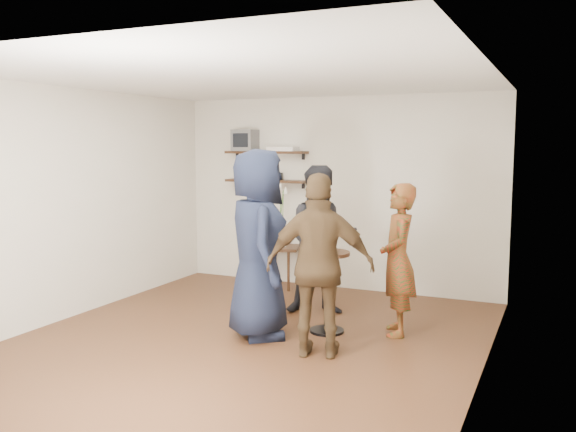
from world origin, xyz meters
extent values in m
cube|color=#3F2114|center=(0.00, 0.00, -0.02)|extent=(4.50, 5.00, 0.04)
cube|color=white|center=(0.00, 0.00, 2.62)|extent=(4.50, 5.00, 0.04)
cube|color=beige|center=(0.00, 2.52, 1.30)|extent=(4.50, 0.04, 2.60)
cube|color=beige|center=(0.00, -2.52, 1.30)|extent=(4.50, 0.04, 2.60)
cube|color=beige|center=(-2.27, 0.00, 1.30)|extent=(0.04, 5.00, 2.60)
cube|color=beige|center=(2.27, 0.00, 1.30)|extent=(0.04, 5.00, 2.60)
cube|color=black|center=(-1.00, 2.38, 1.85)|extent=(1.20, 0.25, 0.04)
cube|color=black|center=(-1.00, 2.38, 1.45)|extent=(1.20, 0.25, 0.04)
cube|color=#59595B|center=(-1.33, 2.38, 2.02)|extent=(0.32, 0.30, 0.30)
cube|color=silver|center=(-0.74, 2.38, 1.90)|extent=(0.40, 0.24, 0.06)
cube|color=black|center=(-0.88, 2.38, 1.52)|extent=(0.22, 0.10, 0.10)
cube|color=black|center=(-1.37, 2.42, 1.48)|extent=(0.30, 0.05, 0.03)
cube|color=black|center=(-0.68, 2.20, 0.55)|extent=(0.58, 0.58, 0.04)
cylinder|color=black|center=(-0.87, 2.01, 0.26)|extent=(0.04, 0.04, 0.53)
cylinder|color=black|center=(-0.49, 2.01, 0.26)|extent=(0.04, 0.04, 0.53)
cylinder|color=black|center=(-0.87, 2.39, 0.26)|extent=(0.04, 0.04, 0.53)
cylinder|color=black|center=(-0.49, 2.39, 0.26)|extent=(0.04, 0.04, 0.53)
cylinder|color=white|center=(-0.68, 2.20, 0.70)|extent=(0.13, 0.13, 0.27)
cylinder|color=#32651D|center=(-0.70, 2.20, 0.98)|extent=(0.01, 0.06, 0.50)
cone|color=white|center=(-0.74, 2.20, 1.29)|extent=(0.06, 0.08, 0.11)
cylinder|color=#32651D|center=(-0.67, 2.21, 1.01)|extent=(0.03, 0.05, 0.56)
cone|color=white|center=(-0.64, 2.23, 1.35)|extent=(0.10, 0.11, 0.12)
cylinder|color=#32651D|center=(-0.68, 2.19, 1.04)|extent=(0.09, 0.08, 0.61)
cone|color=white|center=(-0.68, 2.16, 1.40)|extent=(0.12, 0.11, 0.12)
cylinder|color=black|center=(0.62, 0.55, 0.84)|extent=(0.47, 0.47, 0.04)
cylinder|color=black|center=(0.62, 0.55, 0.42)|extent=(0.06, 0.06, 0.79)
cylinder|color=black|center=(0.62, 0.55, 0.01)|extent=(0.36, 0.36, 0.03)
cylinder|color=silver|center=(0.54, 0.53, 0.86)|extent=(0.06, 0.06, 0.00)
cylinder|color=silver|center=(0.54, 0.53, 0.91)|extent=(0.01, 0.01, 0.10)
cylinder|color=silver|center=(0.54, 0.53, 1.01)|extent=(0.07, 0.07, 0.12)
cylinder|color=tan|center=(0.54, 0.53, 0.99)|extent=(0.07, 0.07, 0.06)
cylinder|color=silver|center=(0.69, 0.52, 0.86)|extent=(0.07, 0.07, 0.00)
cylinder|color=silver|center=(0.69, 0.52, 0.91)|extent=(0.01, 0.01, 0.10)
cylinder|color=silver|center=(0.69, 0.52, 1.02)|extent=(0.07, 0.07, 0.12)
cylinder|color=tan|center=(0.69, 0.52, 1.00)|extent=(0.07, 0.07, 0.07)
cylinder|color=silver|center=(0.59, 0.61, 0.86)|extent=(0.06, 0.06, 0.00)
cylinder|color=silver|center=(0.59, 0.61, 0.91)|extent=(0.01, 0.01, 0.09)
cylinder|color=silver|center=(0.59, 0.61, 1.00)|extent=(0.07, 0.07, 0.11)
cylinder|color=tan|center=(0.59, 0.61, 0.98)|extent=(0.06, 0.06, 0.06)
cylinder|color=silver|center=(0.66, 0.55, 0.86)|extent=(0.06, 0.06, 0.00)
cylinder|color=silver|center=(0.66, 0.55, 0.91)|extent=(0.01, 0.01, 0.09)
cylinder|color=silver|center=(0.66, 0.55, 1.00)|extent=(0.07, 0.07, 0.11)
cylinder|color=tan|center=(0.66, 0.55, 0.98)|extent=(0.06, 0.06, 0.06)
imported|color=red|center=(1.30, 0.79, 0.79)|extent=(0.55, 0.67, 1.57)
imported|color=black|center=(0.30, 1.20, 0.86)|extent=(1.04, 0.95, 1.72)
imported|color=black|center=(0.02, 0.13, 0.96)|extent=(1.04, 1.12, 1.92)
imported|color=#48331E|center=(0.81, -0.15, 0.85)|extent=(1.08, 0.67, 1.71)
camera|label=1|loc=(2.82, -5.28, 1.97)|focal=38.00mm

